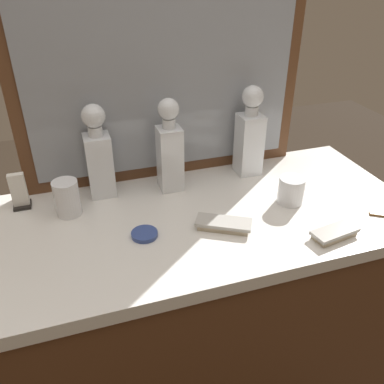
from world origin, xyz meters
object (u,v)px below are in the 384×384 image
(crystal_tumbler_far_left, at_px, (291,191))
(porcelain_dish, at_px, (145,234))
(crystal_decanter_right, at_px, (249,139))
(silver_brush_rear, at_px, (223,224))
(crystal_tumbler_rear, at_px, (67,199))
(crystal_decanter_rear, at_px, (99,160))
(crystal_decanter_front, at_px, (170,154))
(napkin_holder, at_px, (19,193))
(silver_brush_left, at_px, (335,233))

(crystal_tumbler_far_left, bearing_deg, porcelain_dish, -176.22)
(crystal_decanter_right, relative_size, silver_brush_rear, 1.87)
(crystal_tumbler_rear, bearing_deg, crystal_decanter_rear, 38.06)
(crystal_decanter_right, bearing_deg, crystal_tumbler_far_left, -79.11)
(crystal_tumbler_rear, xyz_separation_m, porcelain_dish, (0.18, -0.17, -0.04))
(crystal_decanter_front, distance_m, crystal_tumbler_rear, 0.33)
(napkin_holder, bearing_deg, crystal_decanter_front, -3.66)
(napkin_holder, bearing_deg, porcelain_dish, -39.00)
(porcelain_dish, height_order, napkin_holder, napkin_holder)
(crystal_tumbler_rear, relative_size, silver_brush_rear, 0.66)
(silver_brush_rear, relative_size, porcelain_dish, 2.25)
(porcelain_dish, bearing_deg, silver_brush_left, -18.59)
(crystal_tumbler_rear, relative_size, napkin_holder, 0.97)
(crystal_tumbler_rear, relative_size, silver_brush_left, 0.77)
(napkin_holder, bearing_deg, silver_brush_left, -27.65)
(silver_brush_left, bearing_deg, napkin_holder, 152.35)
(crystal_decanter_right, distance_m, silver_brush_left, 0.43)
(crystal_tumbler_rear, xyz_separation_m, silver_brush_left, (0.67, -0.34, -0.04))
(crystal_decanter_rear, height_order, porcelain_dish, crystal_decanter_rear)
(crystal_tumbler_far_left, bearing_deg, silver_brush_rear, -165.57)
(crystal_decanter_front, height_order, crystal_tumbler_rear, crystal_decanter_front)
(crystal_decanter_rear, height_order, silver_brush_left, crystal_decanter_rear)
(crystal_decanter_right, relative_size, crystal_tumbler_far_left, 3.66)
(crystal_decanter_right, distance_m, crystal_decanter_rear, 0.49)
(crystal_tumbler_far_left, bearing_deg, napkin_holder, 163.72)
(crystal_decanter_front, distance_m, silver_brush_left, 0.53)
(crystal_decanter_right, distance_m, napkin_holder, 0.74)
(silver_brush_rear, bearing_deg, napkin_holder, 151.52)
(crystal_tumbler_rear, bearing_deg, napkin_holder, 147.97)
(silver_brush_left, bearing_deg, crystal_decanter_rear, 142.99)
(crystal_tumbler_far_left, distance_m, silver_brush_rear, 0.25)
(crystal_decanter_front, bearing_deg, silver_brush_left, -48.42)
(crystal_decanter_rear, relative_size, crystal_tumbler_far_left, 3.53)
(crystal_tumbler_far_left, bearing_deg, crystal_decanter_rear, 156.84)
(crystal_tumbler_rear, xyz_separation_m, silver_brush_rear, (0.40, -0.21, -0.04))
(crystal_decanter_right, relative_size, crystal_tumbler_rear, 2.84)
(crystal_tumbler_far_left, bearing_deg, crystal_decanter_right, 100.89)
(crystal_decanter_right, height_order, silver_brush_left, crystal_decanter_right)
(crystal_decanter_rear, distance_m, porcelain_dish, 0.29)
(crystal_decanter_right, xyz_separation_m, napkin_holder, (-0.73, 0.01, -0.08))
(silver_brush_rear, distance_m, napkin_holder, 0.61)
(crystal_tumbler_far_left, relative_size, porcelain_dish, 1.15)
(crystal_tumbler_far_left, bearing_deg, crystal_tumbler_rear, 167.40)
(silver_brush_left, bearing_deg, crystal_decanter_right, 99.19)
(crystal_decanter_front, height_order, crystal_tumbler_far_left, crystal_decanter_front)
(crystal_decanter_rear, distance_m, napkin_holder, 0.25)
(crystal_decanter_right, bearing_deg, crystal_tumbler_rear, -172.87)
(crystal_decanter_right, bearing_deg, silver_brush_rear, -125.50)
(crystal_tumbler_far_left, distance_m, napkin_holder, 0.81)
(crystal_tumbler_rear, height_order, napkin_holder, napkin_holder)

